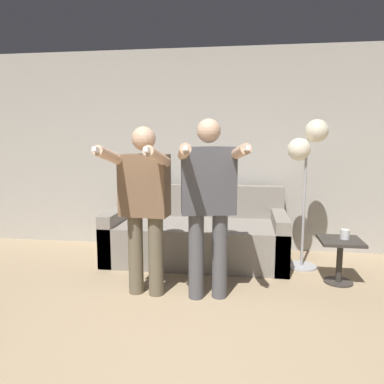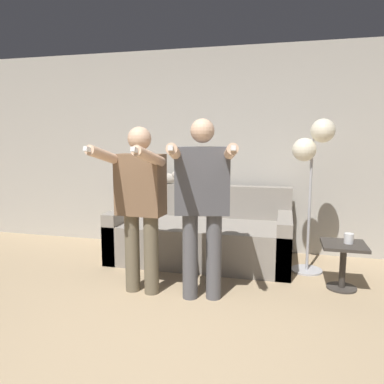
{
  "view_description": "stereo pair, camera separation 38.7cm",
  "coord_description": "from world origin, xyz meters",
  "px_view_note": "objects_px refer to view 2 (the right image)",
  "views": [
    {
      "loc": [
        0.45,
        -2.09,
        1.47
      ],
      "look_at": [
        -0.1,
        1.71,
        0.91
      ],
      "focal_mm": 35.0,
      "sensor_mm": 36.0,
      "label": 1
    },
    {
      "loc": [
        0.83,
        -2.01,
        1.47
      ],
      "look_at": [
        -0.1,
        1.71,
        0.91
      ],
      "focal_mm": 35.0,
      "sensor_mm": 36.0,
      "label": 2
    }
  ],
  "objects_px": {
    "couch": "(201,237)",
    "floor_lamp": "(313,152)",
    "cat": "(165,178)",
    "person_right": "(202,196)",
    "cup": "(349,238)",
    "side_table": "(343,257)",
    "person_left": "(140,198)"
  },
  "relations": [
    {
      "from": "person_right",
      "to": "cup",
      "type": "distance_m",
      "value": 1.52
    },
    {
      "from": "couch",
      "to": "cat",
      "type": "height_order",
      "value": "cat"
    },
    {
      "from": "floor_lamp",
      "to": "person_left",
      "type": "bearing_deg",
      "value": -147.99
    },
    {
      "from": "cat",
      "to": "side_table",
      "type": "xyz_separation_m",
      "value": [
        2.1,
        -0.89,
        -0.62
      ]
    },
    {
      "from": "couch",
      "to": "person_left",
      "type": "distance_m",
      "value": 1.3
    },
    {
      "from": "couch",
      "to": "floor_lamp",
      "type": "bearing_deg",
      "value": -4.61
    },
    {
      "from": "person_left",
      "to": "side_table",
      "type": "xyz_separation_m",
      "value": [
        1.87,
        0.56,
        -0.59
      ]
    },
    {
      "from": "person_left",
      "to": "cat",
      "type": "xyz_separation_m",
      "value": [
        -0.23,
        1.45,
        0.03
      ]
    },
    {
      "from": "person_left",
      "to": "cup",
      "type": "distance_m",
      "value": 2.05
    },
    {
      "from": "cat",
      "to": "side_table",
      "type": "bearing_deg",
      "value": -22.92
    },
    {
      "from": "couch",
      "to": "floor_lamp",
      "type": "xyz_separation_m",
      "value": [
        1.23,
        -0.1,
        1.04
      ]
    },
    {
      "from": "cat",
      "to": "side_table",
      "type": "distance_m",
      "value": 2.37
    },
    {
      "from": "couch",
      "to": "person_right",
      "type": "distance_m",
      "value": 1.3
    },
    {
      "from": "cat",
      "to": "floor_lamp",
      "type": "xyz_separation_m",
      "value": [
        1.8,
        -0.46,
        0.38
      ]
    },
    {
      "from": "couch",
      "to": "cat",
      "type": "relative_size",
      "value": 4.34
    },
    {
      "from": "person_right",
      "to": "side_table",
      "type": "relative_size",
      "value": 3.59
    },
    {
      "from": "floor_lamp",
      "to": "side_table",
      "type": "distance_m",
      "value": 1.12
    },
    {
      "from": "person_right",
      "to": "cup",
      "type": "xyz_separation_m",
      "value": [
        1.33,
        0.58,
        -0.45
      ]
    },
    {
      "from": "couch",
      "to": "side_table",
      "type": "height_order",
      "value": "couch"
    },
    {
      "from": "couch",
      "to": "person_right",
      "type": "relative_size",
      "value": 1.29
    },
    {
      "from": "floor_lamp",
      "to": "cup",
      "type": "height_order",
      "value": "floor_lamp"
    },
    {
      "from": "floor_lamp",
      "to": "cup",
      "type": "bearing_deg",
      "value": -49.76
    },
    {
      "from": "person_left",
      "to": "floor_lamp",
      "type": "distance_m",
      "value": 1.9
    },
    {
      "from": "person_right",
      "to": "floor_lamp",
      "type": "height_order",
      "value": "floor_lamp"
    },
    {
      "from": "cat",
      "to": "couch",
      "type": "bearing_deg",
      "value": -32.63
    },
    {
      "from": "cat",
      "to": "side_table",
      "type": "height_order",
      "value": "cat"
    },
    {
      "from": "cat",
      "to": "floor_lamp",
      "type": "bearing_deg",
      "value": -14.43
    },
    {
      "from": "person_right",
      "to": "side_table",
      "type": "xyz_separation_m",
      "value": [
        1.28,
        0.56,
        -0.63
      ]
    },
    {
      "from": "couch",
      "to": "floor_lamp",
      "type": "height_order",
      "value": "floor_lamp"
    },
    {
      "from": "cat",
      "to": "floor_lamp",
      "type": "distance_m",
      "value": 1.9
    },
    {
      "from": "couch",
      "to": "floor_lamp",
      "type": "distance_m",
      "value": 1.62
    },
    {
      "from": "person_right",
      "to": "floor_lamp",
      "type": "distance_m",
      "value": 1.44
    }
  ]
}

